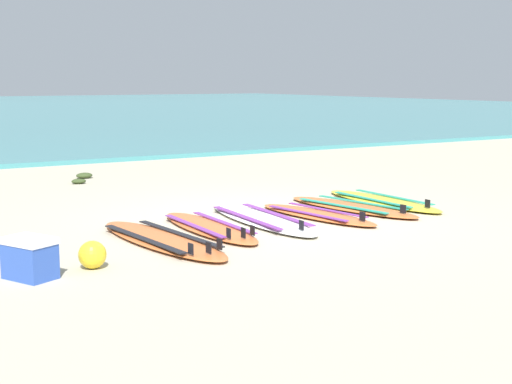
% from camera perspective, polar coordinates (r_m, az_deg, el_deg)
% --- Properties ---
extents(ground_plane, '(80.00, 80.00, 0.00)m').
position_cam_1_polar(ground_plane, '(9.48, 0.85, -2.00)').
color(ground_plane, '#B7AD93').
extents(surfboard_0, '(0.86, 2.52, 0.18)m').
position_cam_1_polar(surfboard_0, '(8.09, -7.40, -3.68)').
color(surfboard_0, orange).
rests_on(surfboard_0, ground).
extents(surfboard_1, '(0.57, 2.18, 0.18)m').
position_cam_1_polar(surfboard_1, '(8.69, -3.71, -2.76)').
color(surfboard_1, orange).
rests_on(surfboard_1, ground).
extents(surfboard_2, '(0.72, 2.47, 0.18)m').
position_cam_1_polar(surfboard_2, '(9.19, 0.41, -2.11)').
color(surfboard_2, white).
rests_on(surfboard_2, ground).
extents(surfboard_3, '(0.82, 2.06, 0.18)m').
position_cam_1_polar(surfboard_3, '(9.52, 4.78, -1.76)').
color(surfboard_3, orange).
rests_on(surfboard_3, ground).
extents(surfboard_4, '(0.96, 2.30, 0.18)m').
position_cam_1_polar(surfboard_4, '(10.14, 7.48, -1.16)').
color(surfboard_4, orange).
rests_on(surfboard_4, ground).
extents(surfboard_5, '(0.62, 2.30, 0.18)m').
position_cam_1_polar(surfboard_5, '(10.70, 9.84, -0.68)').
color(surfboard_5, yellow).
rests_on(surfboard_5, ground).
extents(cooler_box, '(0.48, 0.55, 0.38)m').
position_cam_1_polar(cooler_box, '(6.88, -17.24, -4.92)').
color(cooler_box, '#2D51B2').
rests_on(cooler_box, ground).
extents(beach_ball, '(0.27, 0.27, 0.27)m').
position_cam_1_polar(beach_ball, '(7.10, -12.65, -4.80)').
color(beach_ball, yellow).
rests_on(beach_ball, ground).
extents(seaweed_clump_near_shoreline, '(0.29, 0.24, 0.10)m').
position_cam_1_polar(seaweed_clump_near_shoreline, '(13.56, -13.25, 1.26)').
color(seaweed_clump_near_shoreline, '#384723').
rests_on(seaweed_clump_near_shoreline, ground).
extents(seaweed_clump_mid_sand, '(0.25, 0.20, 0.09)m').
position_cam_1_polar(seaweed_clump_mid_sand, '(12.88, -13.67, 0.82)').
color(seaweed_clump_mid_sand, '#384723').
rests_on(seaweed_clump_mid_sand, ground).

